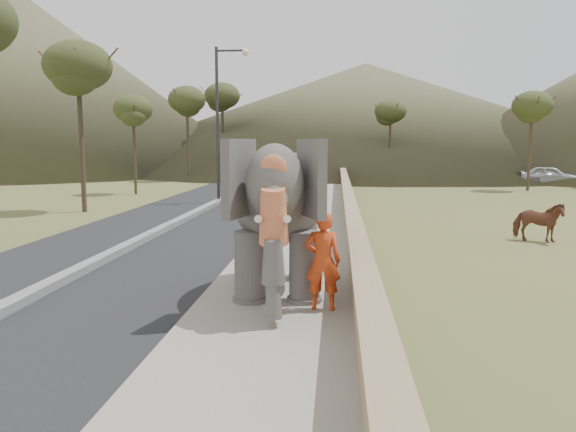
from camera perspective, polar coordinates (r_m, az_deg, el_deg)
The scene contains 14 objects.
ground at distance 10.76m, azimuth -1.61°, elevation -9.81°, with size 160.00×160.00×0.00m, color olive.
road at distance 21.37m, azimuth -11.91°, elevation -1.21°, with size 7.00×120.00×0.03m, color black.
median at distance 21.35m, azimuth -11.92°, elevation -0.96°, with size 0.35×120.00×0.22m, color black.
walkway at distance 20.47m, azimuth 1.60°, elevation -1.26°, with size 3.00×120.00×0.15m, color #9E9687.
parapet at distance 20.38m, azimuth 6.24°, elevation 0.01°, with size 0.30×120.00×1.10m, color tan.
lamppost at distance 29.56m, azimuth -6.61°, elevation 10.72°, with size 1.76×0.36×8.00m.
signboard at distance 29.31m, azimuth -6.23°, elevation 4.44°, with size 0.60×0.08×2.40m.
cow at distance 19.73m, azimuth 24.06°, elevation -0.55°, with size 0.71×1.55×1.31m, color brown.
distant_car at distance 46.24m, azimuth 25.10°, elevation 3.75°, with size 1.70×4.23×1.44m, color #ABADB2.
hill_left at distance 76.47m, azimuth -26.56°, elevation 12.62°, with size 60.00×60.00×22.00m, color brown.
hill_far at distance 80.38m, azimuth 7.83°, elevation 10.18°, with size 80.00×80.00×14.00m, color brown.
elephant_and_man at distance 11.57m, azimuth -0.87°, elevation -0.11°, with size 2.47×4.35×3.06m.
motorcyclist at distance 41.09m, azimuth -1.58°, elevation 4.04°, with size 1.17×1.74×1.79m.
trees at distance 39.34m, azimuth 3.55°, elevation 8.52°, with size 47.44×42.42×9.35m.
Camera 1 is at (1.19, -10.20, 3.21)m, focal length 35.00 mm.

